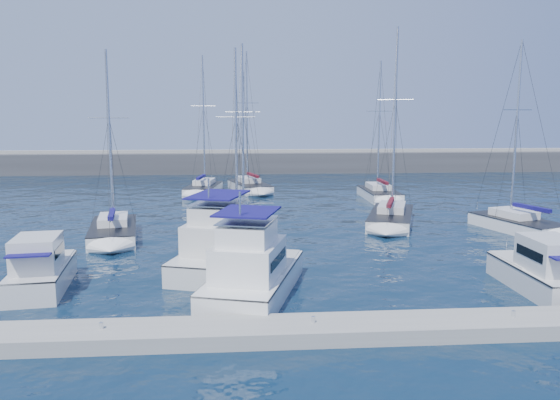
{
  "coord_description": "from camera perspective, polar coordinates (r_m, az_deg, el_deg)",
  "views": [
    {
      "loc": [
        -2.81,
        -30.88,
        8.47
      ],
      "look_at": [
        -0.09,
        4.52,
        3.0
      ],
      "focal_mm": 35.0,
      "sensor_mm": 36.0,
      "label": 1
    }
  ],
  "objects": [
    {
      "name": "dock_cleat_near_stbd",
      "position": [
        23.92,
        23.21,
        -10.87
      ],
      "size": [
        0.16,
        0.16,
        0.25
      ],
      "primitive_type": "cylinder",
      "color": "silver",
      "rests_on": "dock"
    },
    {
      "name": "sailboat_back_b",
      "position": [
        62.58,
        -3.22,
        1.46
      ],
      "size": [
        5.22,
        9.02,
        15.98
      ],
      "rotation": [
        0.0,
        0.0,
        0.26
      ],
      "color": "silver",
      "rests_on": "ground"
    },
    {
      "name": "dock",
      "position": [
        21.68,
        3.48,
        -13.4
      ],
      "size": [
        40.0,
        2.2,
        0.6
      ],
      "primitive_type": "cube",
      "color": "gray",
      "rests_on": "ground"
    },
    {
      "name": "sailboat_mid_a",
      "position": [
        39.99,
        -17.01,
        -3.12
      ],
      "size": [
        4.41,
        8.45,
        13.32
      ],
      "rotation": [
        0.0,
        0.0,
        0.17
      ],
      "color": "white",
      "rests_on": "ground"
    },
    {
      "name": "ground",
      "position": [
        32.15,
        0.79,
        -6.52
      ],
      "size": [
        220.0,
        220.0,
        0.0
      ],
      "primitive_type": "plane",
      "color": "black",
      "rests_on": "ground"
    },
    {
      "name": "motor_yacht_stbd_inner",
      "position": [
        25.91,
        -2.89,
        -7.71
      ],
      "size": [
        5.51,
        9.02,
        4.69
      ],
      "rotation": [
        0.0,
        0.0,
        -0.28
      ],
      "color": "white",
      "rests_on": "ground"
    },
    {
      "name": "motor_yacht_stbd_outer",
      "position": [
        29.56,
        25.77,
        -6.89
      ],
      "size": [
        2.51,
        6.27,
        3.2
      ],
      "rotation": [
        0.0,
        0.0,
        0.0
      ],
      "color": "silver",
      "rests_on": "ground"
    },
    {
      "name": "dock_cleat_centre",
      "position": [
        21.53,
        3.49,
        -12.35
      ],
      "size": [
        0.16,
        0.16,
        0.25
      ],
      "primitive_type": "cylinder",
      "color": "silver",
      "rests_on": "dock"
    },
    {
      "name": "sailboat_mid_c",
      "position": [
        40.71,
        -3.96,
        -2.52
      ],
      "size": [
        4.06,
        8.24,
        14.01
      ],
      "rotation": [
        0.0,
        0.0,
        -0.14
      ],
      "color": "silver",
      "rests_on": "ground"
    },
    {
      "name": "breakwater",
      "position": [
        83.26,
        -2.44,
        3.64
      ],
      "size": [
        160.0,
        6.0,
        4.45
      ],
      "color": "#424244",
      "rests_on": "ground"
    },
    {
      "name": "sailboat_back_c",
      "position": [
        57.38,
        10.3,
        0.65
      ],
      "size": [
        3.11,
        7.91,
        14.36
      ],
      "rotation": [
        0.0,
        0.0,
        -0.01
      ],
      "color": "white",
      "rests_on": "ground"
    },
    {
      "name": "sailboat_mid_e",
      "position": [
        44.31,
        23.54,
        -2.31
      ],
      "size": [
        5.03,
        7.91,
        14.28
      ],
      "rotation": [
        0.0,
        0.0,
        0.29
      ],
      "color": "white",
      "rests_on": "ground"
    },
    {
      "name": "sailboat_back_a",
      "position": [
        61.02,
        -7.98,
        1.2
      ],
      "size": [
        4.1,
        8.04,
        15.35
      ],
      "rotation": [
        0.0,
        0.0,
        -0.14
      ],
      "color": "white",
      "rests_on": "ground"
    },
    {
      "name": "dock_cleat_near_port",
      "position": [
        21.96,
        -18.18,
        -12.35
      ],
      "size": [
        0.16,
        0.16,
        0.25
      ],
      "primitive_type": "cylinder",
      "color": "silver",
      "rests_on": "dock"
    },
    {
      "name": "motor_yacht_port_inner",
      "position": [
        31.3,
        -5.79,
        -4.85
      ],
      "size": [
        6.37,
        11.01,
        4.69
      ],
      "rotation": [
        0.0,
        0.0,
        -0.3
      ],
      "color": "silver",
      "rests_on": "ground"
    },
    {
      "name": "sailboat_mid_d",
      "position": [
        44.14,
        11.54,
        -1.79
      ],
      "size": [
        5.89,
        9.29,
        15.62
      ],
      "rotation": [
        0.0,
        0.0,
        -0.34
      ],
      "color": "silver",
      "rests_on": "ground"
    },
    {
      "name": "sailboat_mid_b",
      "position": [
        38.25,
        -4.6,
        -3.28
      ],
      "size": [
        3.76,
        7.63,
        13.41
      ],
      "rotation": [
        0.0,
        0.0,
        -0.1
      ],
      "color": "silver",
      "rests_on": "ground"
    },
    {
      "name": "motor_yacht_port_outer",
      "position": [
        29.34,
        -23.72,
        -6.87
      ],
      "size": [
        3.12,
        6.14,
        3.2
      ],
      "rotation": [
        0.0,
        0.0,
        0.13
      ],
      "color": "silver",
      "rests_on": "ground"
    }
  ]
}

